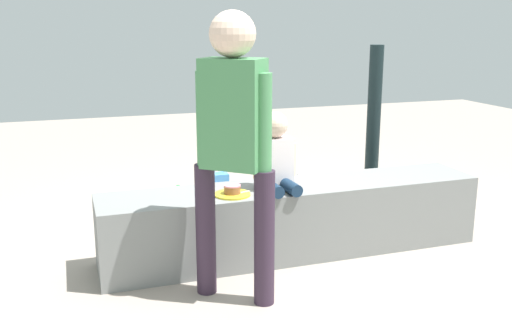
{
  "coord_description": "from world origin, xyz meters",
  "views": [
    {
      "loc": [
        -1.36,
        -3.27,
        1.48
      ],
      "look_at": [
        -0.34,
        -0.25,
        0.71
      ],
      "focal_mm": 40.28,
      "sensor_mm": 36.0,
      "label": 1
    }
  ],
  "objects_px": {
    "water_bottle_near_gift": "(178,197)",
    "cake_box_white": "(319,183)",
    "gift_bag": "(214,188)",
    "handbag_black_leather": "(272,198)",
    "party_cup_red": "(238,191)",
    "adult_standing": "(233,132)",
    "water_bottle_far_side": "(317,211)",
    "child_seated": "(276,156)",
    "cake_plate": "(232,192)"
  },
  "relations": [
    {
      "from": "cake_plate",
      "to": "cake_box_white",
      "type": "height_order",
      "value": "cake_plate"
    },
    {
      "from": "cake_plate",
      "to": "water_bottle_near_gift",
      "type": "height_order",
      "value": "cake_plate"
    },
    {
      "from": "party_cup_red",
      "to": "cake_box_white",
      "type": "relative_size",
      "value": 0.33
    },
    {
      "from": "cake_plate",
      "to": "cake_box_white",
      "type": "relative_size",
      "value": 0.75
    },
    {
      "from": "child_seated",
      "to": "adult_standing",
      "type": "height_order",
      "value": "adult_standing"
    },
    {
      "from": "adult_standing",
      "to": "water_bottle_far_side",
      "type": "relative_size",
      "value": 6.72
    },
    {
      "from": "adult_standing",
      "to": "gift_bag",
      "type": "distance_m",
      "value": 1.86
    },
    {
      "from": "cake_box_white",
      "to": "handbag_black_leather",
      "type": "distance_m",
      "value": 0.77
    },
    {
      "from": "water_bottle_near_gift",
      "to": "water_bottle_far_side",
      "type": "relative_size",
      "value": 0.8
    },
    {
      "from": "adult_standing",
      "to": "water_bottle_near_gift",
      "type": "bearing_deg",
      "value": 89.59
    },
    {
      "from": "child_seated",
      "to": "party_cup_red",
      "type": "distance_m",
      "value": 1.49
    },
    {
      "from": "adult_standing",
      "to": "cake_box_white",
      "type": "relative_size",
      "value": 5.12
    },
    {
      "from": "handbag_black_leather",
      "to": "child_seated",
      "type": "bearing_deg",
      "value": -108.89
    },
    {
      "from": "adult_standing",
      "to": "cake_plate",
      "type": "height_order",
      "value": "adult_standing"
    },
    {
      "from": "cake_plate",
      "to": "gift_bag",
      "type": "distance_m",
      "value": 1.32
    },
    {
      "from": "child_seated",
      "to": "gift_bag",
      "type": "height_order",
      "value": "child_seated"
    },
    {
      "from": "gift_bag",
      "to": "water_bottle_near_gift",
      "type": "relative_size",
      "value": 1.66
    },
    {
      "from": "water_bottle_near_gift",
      "to": "child_seated",
      "type": "bearing_deg",
      "value": -72.23
    },
    {
      "from": "child_seated",
      "to": "adult_standing",
      "type": "bearing_deg",
      "value": -131.75
    },
    {
      "from": "water_bottle_near_gift",
      "to": "water_bottle_far_side",
      "type": "bearing_deg",
      "value": -39.87
    },
    {
      "from": "adult_standing",
      "to": "cake_box_white",
      "type": "height_order",
      "value": "adult_standing"
    },
    {
      "from": "child_seated",
      "to": "cake_plate",
      "type": "bearing_deg",
      "value": -170.57
    },
    {
      "from": "child_seated",
      "to": "adult_standing",
      "type": "distance_m",
      "value": 0.66
    },
    {
      "from": "gift_bag",
      "to": "cake_box_white",
      "type": "relative_size",
      "value": 1.01
    },
    {
      "from": "water_bottle_near_gift",
      "to": "party_cup_red",
      "type": "bearing_deg",
      "value": 12.47
    },
    {
      "from": "cake_plate",
      "to": "water_bottle_near_gift",
      "type": "xyz_separation_m",
      "value": [
        -0.09,
        1.27,
        -0.4
      ]
    },
    {
      "from": "water_bottle_far_side",
      "to": "adult_standing",
      "type": "bearing_deg",
      "value": -134.64
    },
    {
      "from": "adult_standing",
      "to": "water_bottle_near_gift",
      "type": "distance_m",
      "value": 1.87
    },
    {
      "from": "water_bottle_near_gift",
      "to": "cake_box_white",
      "type": "relative_size",
      "value": 0.61
    },
    {
      "from": "party_cup_red",
      "to": "cake_box_white",
      "type": "bearing_deg",
      "value": -4.93
    },
    {
      "from": "child_seated",
      "to": "water_bottle_far_side",
      "type": "xyz_separation_m",
      "value": [
        0.51,
        0.47,
        -0.57
      ]
    },
    {
      "from": "cake_box_white",
      "to": "party_cup_red",
      "type": "bearing_deg",
      "value": 175.07
    },
    {
      "from": "water_bottle_near_gift",
      "to": "cake_box_white",
      "type": "height_order",
      "value": "water_bottle_near_gift"
    },
    {
      "from": "water_bottle_far_side",
      "to": "party_cup_red",
      "type": "relative_size",
      "value": 2.33
    },
    {
      "from": "cake_box_white",
      "to": "handbag_black_leather",
      "type": "relative_size",
      "value": 0.84
    },
    {
      "from": "adult_standing",
      "to": "water_bottle_far_side",
      "type": "distance_m",
      "value": 1.53
    },
    {
      "from": "gift_bag",
      "to": "party_cup_red",
      "type": "bearing_deg",
      "value": 27.98
    },
    {
      "from": "adult_standing",
      "to": "gift_bag",
      "type": "bearing_deg",
      "value": 79.47
    },
    {
      "from": "cake_plate",
      "to": "water_bottle_far_side",
      "type": "height_order",
      "value": "cake_plate"
    },
    {
      "from": "water_bottle_far_side",
      "to": "cake_box_white",
      "type": "relative_size",
      "value": 0.76
    },
    {
      "from": "adult_standing",
      "to": "water_bottle_far_side",
      "type": "bearing_deg",
      "value": 45.36
    },
    {
      "from": "gift_bag",
      "to": "cake_box_white",
      "type": "xyz_separation_m",
      "value": [
        0.99,
        0.07,
        -0.06
      ]
    },
    {
      "from": "gift_bag",
      "to": "child_seated",
      "type": "bearing_deg",
      "value": -85.51
    },
    {
      "from": "party_cup_red",
      "to": "adult_standing",
      "type": "bearing_deg",
      "value": -107.43
    },
    {
      "from": "cake_plate",
      "to": "cake_box_white",
      "type": "bearing_deg",
      "value": 48.08
    },
    {
      "from": "gift_bag",
      "to": "party_cup_red",
      "type": "relative_size",
      "value": 3.1
    },
    {
      "from": "water_bottle_near_gift",
      "to": "party_cup_red",
      "type": "height_order",
      "value": "water_bottle_near_gift"
    },
    {
      "from": "cake_box_white",
      "to": "child_seated",
      "type": "bearing_deg",
      "value": -125.02
    },
    {
      "from": "child_seated",
      "to": "cake_plate",
      "type": "relative_size",
      "value": 2.16
    },
    {
      "from": "gift_bag",
      "to": "handbag_black_leather",
      "type": "distance_m",
      "value": 0.54
    }
  ]
}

